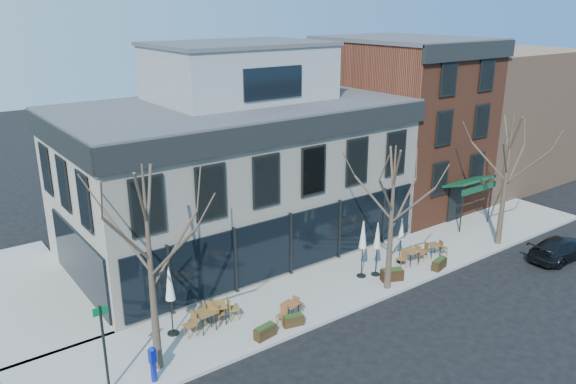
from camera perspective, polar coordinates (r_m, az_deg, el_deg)
ground at (r=28.75m, az=0.14°, el=-8.65°), size 120.00×120.00×0.00m
sidewalk_front at (r=29.17m, az=7.88°, el=-8.26°), size 33.50×4.70×0.15m
sidewalk_side at (r=29.84m, az=-25.22°, el=-9.33°), size 4.50×12.00×0.15m
corner_building at (r=31.02m, az=-5.34°, el=2.69°), size 18.39×10.39×11.10m
red_brick_building at (r=38.82m, az=11.33°, el=6.98°), size 8.20×11.78×11.18m
bg_building at (r=47.28m, az=18.68°, el=7.59°), size 12.00×12.00×10.00m
tree_corner at (r=20.62m, az=-13.75°, el=-7.50°), size 3.93×3.98×7.92m
tree_mid at (r=26.41m, az=10.50°, el=-2.49°), size 3.50×3.55×7.04m
tree_right at (r=33.22m, az=21.27°, el=1.29°), size 3.72×3.77×7.48m
sign_pole at (r=20.85m, az=-18.19°, el=-14.45°), size 0.50×0.10×3.40m
parked_sedan at (r=33.85m, az=25.97°, el=-5.17°), size 4.32×1.89×1.24m
call_box at (r=21.56m, az=-13.56°, el=-16.50°), size 0.29×0.29×1.45m
cafe_set_0 at (r=24.21m, az=-8.41°, el=-12.59°), size 2.00×0.84×1.04m
cafe_set_1 at (r=24.65m, az=-7.27°, el=-11.93°), size 2.04×1.00×1.05m
cafe_set_2 at (r=24.79m, az=0.22°, el=-11.83°), size 1.68×0.89×0.86m
cafe_set_4 at (r=30.26m, az=12.36°, el=-6.33°), size 1.83×0.77×0.95m
cafe_set_5 at (r=31.45m, az=14.56°, el=-5.61°), size 1.69×0.94×0.87m
umbrella_0 at (r=23.38m, az=-11.92°, el=-9.45°), size 0.49×0.49×3.05m
umbrella_2 at (r=27.86m, az=7.62°, el=-4.62°), size 0.48×0.48×2.99m
umbrella_3 at (r=28.17m, az=9.06°, el=-4.66°), size 0.45×0.45×2.83m
umbrella_4 at (r=29.93m, az=11.45°, el=-3.95°), size 0.39×0.39×2.45m
planter_0 at (r=23.64m, az=-2.34°, el=-13.98°), size 1.02×0.53×0.54m
planter_1 at (r=24.40m, az=0.52°, el=-12.89°), size 0.96×0.57×0.50m
planter_2 at (r=28.48m, az=10.52°, el=-8.24°), size 1.19×0.85×0.62m
planter_3 at (r=30.20m, az=15.12°, el=-7.04°), size 1.07×0.64×0.56m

